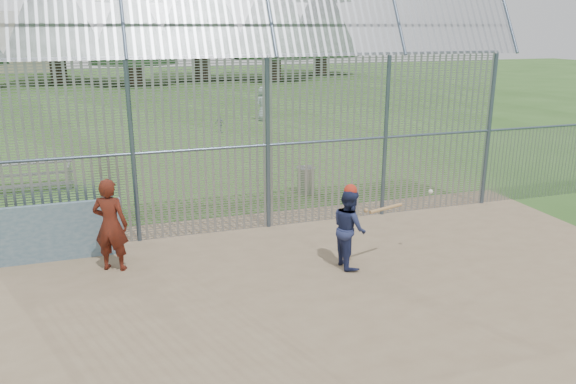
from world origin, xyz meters
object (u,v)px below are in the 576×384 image
object	(u,v)px
onlooker	(111,225)
trash_can	(306,180)
dugout_wall	(58,232)
bleacher	(19,177)
batter	(349,228)

from	to	relation	value
onlooker	trash_can	world-z (taller)	onlooker
dugout_wall	bleacher	xyz separation A→B (m)	(-1.46, 5.87, -0.21)
dugout_wall	onlooker	world-z (taller)	onlooker
dugout_wall	bleacher	bearing A→B (deg)	103.97
trash_can	bleacher	distance (m)	8.36
trash_can	bleacher	world-z (taller)	trash_can
batter	onlooker	distance (m)	4.63
trash_can	bleacher	size ratio (longest dim) A/B	0.27
dugout_wall	trash_can	world-z (taller)	dugout_wall
batter	onlooker	xyz separation A→B (m)	(-4.46, 1.26, 0.13)
batter	trash_can	xyz separation A→B (m)	(0.94, 5.15, -0.43)
batter	trash_can	world-z (taller)	batter
dugout_wall	bleacher	world-z (taller)	dugout_wall
dugout_wall	batter	distance (m)	5.87
onlooker	bleacher	distance (m)	7.16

